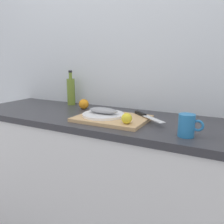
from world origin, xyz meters
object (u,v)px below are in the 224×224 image
Objects in this scene: white_plate at (103,115)px; olive_oil_bottle at (71,91)px; chef_knife at (145,116)px; lemon_0 at (127,118)px; fish_fillet at (103,110)px; cutting_board at (112,118)px; coffee_mug_0 at (187,125)px.

olive_oil_bottle is (-0.46, 0.29, 0.08)m from white_plate.
lemon_0 is (-0.04, -0.19, 0.02)m from chef_knife.
chef_knife is at bearing 20.11° from white_plate.
lemon_0 is (0.20, -0.10, 0.02)m from white_plate.
cutting_board is at bearing -0.55° from fish_fillet.
olive_oil_bottle is (-0.70, 0.20, 0.08)m from chef_knife.
coffee_mug_0 reaches higher than fish_fillet.
cutting_board is 1.65× the size of white_plate.
fish_fillet is 3.31× the size of lemon_0.
fish_fillet is 0.55m from olive_oil_bottle.
fish_fillet is at bearing 0.00° from white_plate.
lemon_0 is at bearing -34.94° from cutting_board.
fish_fillet is at bearing 168.20° from coffee_mug_0.
coffee_mug_0 is at bearing -1.66° from lemon_0.
olive_oil_bottle is at bearing 151.28° from cutting_board.
chef_knife is (0.24, 0.09, 0.00)m from white_plate.
fish_fillet is (0.00, 0.00, 0.03)m from white_plate.
fish_fillet reaches higher than chef_knife.
coffee_mug_0 is (0.98, -0.39, -0.06)m from olive_oil_bottle.
white_plate is 0.22m from lemon_0.
lemon_0 is 0.31m from coffee_mug_0.
olive_oil_bottle is (-0.52, 0.29, 0.10)m from cutting_board.
cutting_board is 0.17m from lemon_0.
white_plate is at bearing -120.93° from chef_knife.
chef_knife is at bearing 78.43° from lemon_0.
olive_oil_bottle reaches higher than cutting_board.
cutting_board is at bearing 166.76° from coffee_mug_0.
olive_oil_bottle reaches higher than chef_knife.
cutting_board is 1.74× the size of chef_knife.
cutting_board is 0.20m from chef_knife.
chef_knife is (0.24, 0.09, -0.02)m from fish_fillet.
olive_oil_bottle is at bearing 148.28° from white_plate.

